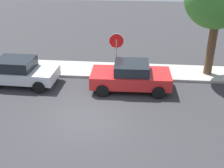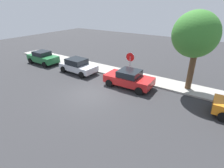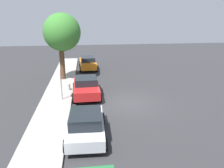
{
  "view_description": "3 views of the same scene",
  "coord_description": "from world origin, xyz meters",
  "px_view_note": "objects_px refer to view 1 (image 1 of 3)",
  "views": [
    {
      "loc": [
        2.06,
        -10.3,
        6.8
      ],
      "look_at": [
        0.89,
        2.05,
        0.72
      ],
      "focal_mm": 45.0,
      "sensor_mm": 36.0,
      "label": 1
    },
    {
      "loc": [
        8.26,
        -9.19,
        6.57
      ],
      "look_at": [
        1.44,
        0.93,
        0.94
      ],
      "focal_mm": 28.0,
      "sensor_mm": 36.0,
      "label": 2
    },
    {
      "loc": [
        -14.39,
        2.94,
        6.23
      ],
      "look_at": [
        -0.08,
        1.22,
        1.49
      ],
      "focal_mm": 35.0,
      "sensor_mm": 36.0,
      "label": 3
    }
  ],
  "objects_px": {
    "stop_sign": "(116,47)",
    "parked_car_silver": "(19,71)",
    "parked_car_red": "(131,76)",
    "fire_hydrant": "(151,73)"
  },
  "relations": [
    {
      "from": "parked_car_red",
      "to": "fire_hydrant",
      "type": "relative_size",
      "value": 5.81
    },
    {
      "from": "stop_sign",
      "to": "fire_hydrant",
      "type": "relative_size",
      "value": 3.48
    },
    {
      "from": "parked_car_red",
      "to": "stop_sign",
      "type": "bearing_deg",
      "value": 116.97
    },
    {
      "from": "stop_sign",
      "to": "parked_car_silver",
      "type": "xyz_separation_m",
      "value": [
        -5.13,
        -1.73,
        -0.99
      ]
    },
    {
      "from": "parked_car_red",
      "to": "parked_car_silver",
      "type": "relative_size",
      "value": 1.04
    },
    {
      "from": "stop_sign",
      "to": "parked_car_silver",
      "type": "bearing_deg",
      "value": -161.42
    },
    {
      "from": "stop_sign",
      "to": "parked_car_silver",
      "type": "height_order",
      "value": "stop_sign"
    },
    {
      "from": "stop_sign",
      "to": "parked_car_red",
      "type": "xyz_separation_m",
      "value": [
        0.91,
        -1.78,
        -0.99
      ]
    },
    {
      "from": "stop_sign",
      "to": "fire_hydrant",
      "type": "xyz_separation_m",
      "value": [
        1.99,
        -0.37,
        -1.37
      ]
    },
    {
      "from": "stop_sign",
      "to": "parked_car_red",
      "type": "distance_m",
      "value": 2.23
    }
  ]
}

